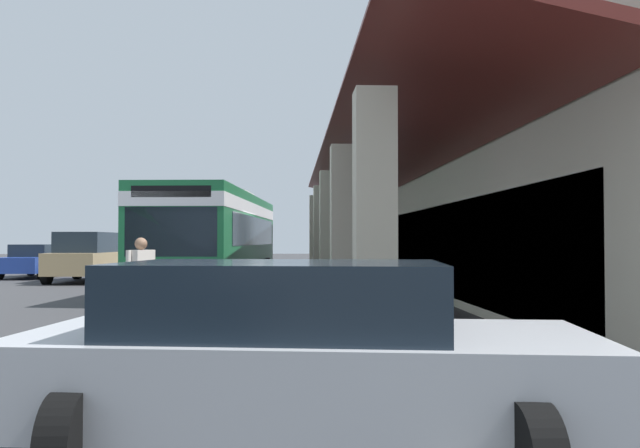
{
  "coord_description": "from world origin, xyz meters",
  "views": [
    {
      "loc": [
        19.51,
        2.04,
        1.64
      ],
      "look_at": [
        -0.32,
        2.96,
        2.15
      ],
      "focal_mm": 35.83,
      "sensor_mm": 36.0,
      "label": 1
    }
  ],
  "objects_px": {
    "transit_bus": "(216,234)",
    "parked_sedan_silver": "(300,354)",
    "parked_suv_tan": "(88,256)",
    "pedestrian": "(141,278)",
    "parked_sedan_blue": "(37,261)",
    "potted_palm": "(355,264)"
  },
  "relations": [
    {
      "from": "transit_bus",
      "to": "parked_sedan_silver",
      "type": "xyz_separation_m",
      "value": [
        15.95,
        2.5,
        -1.1
      ]
    },
    {
      "from": "parked_suv_tan",
      "to": "pedestrian",
      "type": "height_order",
      "value": "parked_suv_tan"
    },
    {
      "from": "parked_suv_tan",
      "to": "pedestrian",
      "type": "xyz_separation_m",
      "value": [
        14.08,
        5.35,
        -0.06
      ]
    },
    {
      "from": "parked_sedan_blue",
      "to": "parked_suv_tan",
      "type": "height_order",
      "value": "parked_suv_tan"
    },
    {
      "from": "parked_sedan_blue",
      "to": "parked_suv_tan",
      "type": "relative_size",
      "value": 0.92
    },
    {
      "from": "parked_suv_tan",
      "to": "pedestrian",
      "type": "relative_size",
      "value": 2.85
    },
    {
      "from": "parked_sedan_silver",
      "to": "potted_palm",
      "type": "bearing_deg",
      "value": 173.02
    },
    {
      "from": "transit_bus",
      "to": "potted_palm",
      "type": "distance_m",
      "value": 7.31
    },
    {
      "from": "parked_suv_tan",
      "to": "parked_sedan_blue",
      "type": "bearing_deg",
      "value": -133.29
    },
    {
      "from": "transit_bus",
      "to": "parked_sedan_silver",
      "type": "relative_size",
      "value": 2.47
    },
    {
      "from": "pedestrian",
      "to": "potted_palm",
      "type": "bearing_deg",
      "value": 159.16
    },
    {
      "from": "parked_sedan_silver",
      "to": "parked_sedan_blue",
      "type": "relative_size",
      "value": 1.03
    },
    {
      "from": "transit_bus",
      "to": "potted_palm",
      "type": "height_order",
      "value": "transit_bus"
    },
    {
      "from": "transit_bus",
      "to": "potted_palm",
      "type": "bearing_deg",
      "value": 135.17
    },
    {
      "from": "parked_suv_tan",
      "to": "transit_bus",
      "type": "bearing_deg",
      "value": 48.63
    },
    {
      "from": "potted_palm",
      "to": "pedestrian",
      "type": "bearing_deg",
      "value": -20.84
    },
    {
      "from": "parked_sedan_silver",
      "to": "potted_palm",
      "type": "relative_size",
      "value": 1.69
    },
    {
      "from": "pedestrian",
      "to": "potted_palm",
      "type": "relative_size",
      "value": 0.62
    },
    {
      "from": "parked_suv_tan",
      "to": "potted_palm",
      "type": "height_order",
      "value": "potted_palm"
    },
    {
      "from": "transit_bus",
      "to": "parked_sedan_blue",
      "type": "distance_m",
      "value": 11.97
    },
    {
      "from": "parked_suv_tan",
      "to": "pedestrian",
      "type": "bearing_deg",
      "value": 20.81
    },
    {
      "from": "parked_sedan_silver",
      "to": "parked_sedan_blue",
      "type": "xyz_separation_m",
      "value": [
        -23.94,
        -11.35,
        0.0
      ]
    }
  ]
}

